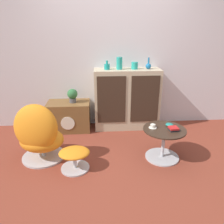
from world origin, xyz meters
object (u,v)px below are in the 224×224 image
at_px(teacup, 153,126).
at_px(sideboard, 127,99).
at_px(ottoman, 74,156).
at_px(book_stack, 174,129).
at_px(egg_chair, 39,135).
at_px(vase_leftmost, 107,66).
at_px(potted_plant, 72,95).
at_px(bowl, 169,125).
at_px(vase_inner_left, 119,63).
at_px(tv_console, 69,116).
at_px(coffee_table, 163,142).
at_px(vase_inner_right, 135,66).
at_px(vase_rightmost, 148,66).

bearing_deg(teacup, sideboard, 102.32).
relative_size(ottoman, teacup, 3.59).
bearing_deg(ottoman, book_stack, 5.41).
height_order(egg_chair, teacup, egg_chair).
xyz_separation_m(egg_chair, vase_leftmost, (0.96, 0.98, 0.73)).
bearing_deg(potted_plant, bowl, -33.70).
relative_size(potted_plant, teacup, 2.17).
bearing_deg(vase_inner_left, book_stack, -61.27).
relative_size(tv_console, vase_inner_left, 3.59).
height_order(ottoman, coffee_table, coffee_table).
relative_size(vase_inner_right, teacup, 1.08).
xyz_separation_m(egg_chair, vase_inner_right, (1.42, 0.98, 0.74)).
bearing_deg(tv_console, vase_rightmost, 1.48).
distance_m(vase_inner_left, bowl, 1.33).
relative_size(egg_chair, vase_rightmost, 4.41).
bearing_deg(vase_inner_left, vase_inner_right, 0.00).
distance_m(coffee_table, teacup, 0.26).
distance_m(potted_plant, book_stack, 1.78).
bearing_deg(sideboard, vase_rightmost, 0.63).
height_order(sideboard, teacup, sideboard).
distance_m(sideboard, ottoman, 1.52).
bearing_deg(bowl, book_stack, -86.80).
height_order(tv_console, egg_chair, egg_chair).
xyz_separation_m(sideboard, vase_inner_left, (-0.14, 0.00, 0.63)).
bearing_deg(ottoman, vase_leftmost, 68.70).
height_order(vase_inner_left, bowl, vase_inner_left).
bearing_deg(bowl, egg_chair, -179.71).
bearing_deg(vase_inner_left, teacup, -70.55).
height_order(tv_console, vase_inner_right, vase_inner_right).
relative_size(vase_rightmost, potted_plant, 0.80).
distance_m(sideboard, potted_plant, 0.94).
bearing_deg(book_stack, coffee_table, 152.19).
height_order(vase_leftmost, teacup, vase_leftmost).
height_order(egg_chair, ottoman, egg_chair).
height_order(ottoman, book_stack, book_stack).
bearing_deg(vase_rightmost, coffee_table, -88.97).
relative_size(tv_console, book_stack, 5.57).
bearing_deg(tv_console, vase_leftmost, 2.99).
bearing_deg(sideboard, tv_console, -178.23).
height_order(egg_chair, book_stack, egg_chair).
bearing_deg(vase_inner_left, coffee_table, -64.35).
xyz_separation_m(sideboard, coffee_table, (0.37, -1.05, -0.28)).
distance_m(tv_console, vase_inner_right, 1.43).
bearing_deg(tv_console, ottoman, -80.67).
distance_m(coffee_table, vase_inner_left, 1.48).
height_order(vase_rightmost, potted_plant, vase_rightmost).
relative_size(vase_inner_right, vase_rightmost, 0.63).
distance_m(coffee_table, bowl, 0.25).
height_order(tv_console, bowl, tv_console).
bearing_deg(egg_chair, vase_rightmost, 30.58).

